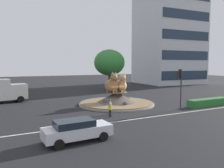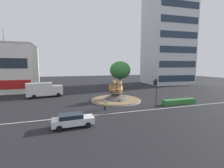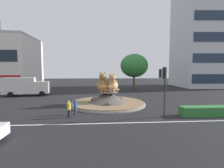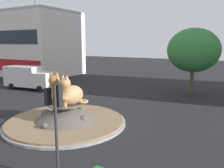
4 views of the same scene
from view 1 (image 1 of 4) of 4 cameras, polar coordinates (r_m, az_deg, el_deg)
name	(u,v)px [view 1 (image 1 of 4)]	position (r m, az deg, el deg)	size (l,w,h in m)	color
ground_plane	(116,104)	(28.91, 1.15, -5.30)	(160.00, 160.00, 0.00)	black
lane_centreline	(153,117)	(22.60, 10.53, -8.29)	(112.00, 0.20, 0.01)	silver
roundabout_island	(116,100)	(28.80, 1.14, -4.09)	(9.75, 9.75, 1.66)	gray
cat_statue_tabby	(112,85)	(28.26, -0.03, -0.16)	(1.71, 2.67, 2.62)	#9E703D
cat_statue_calico	(122,85)	(28.78, 2.47, -0.20)	(1.86, 2.44, 2.45)	tan
traffic_light_mast	(180,80)	(26.46, 17.09, 0.96)	(0.74, 0.51, 4.63)	#2D2D33
office_tower	(169,20)	(65.35, 14.44, 15.69)	(16.33, 15.05, 34.94)	silver
clipped_hedge_strip	(209,102)	(30.49, 23.63, -4.32)	(6.39, 1.20, 0.90)	#2D7033
broadleaf_tree_behind_island	(109,63)	(45.36, -0.68, 5.53)	(6.25, 6.25, 8.26)	brown
pedestrian_blue_shirt	(110,106)	(23.04, -0.57, -5.80)	(0.32, 0.32, 1.60)	#33384C
pedestrian_yellow_shirt	(110,109)	(22.03, -0.46, -6.39)	(0.34, 0.34, 1.55)	black
sedan_on_far_lane	(77,130)	(15.40, -9.05, -11.54)	(4.64, 2.10, 1.49)	silver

